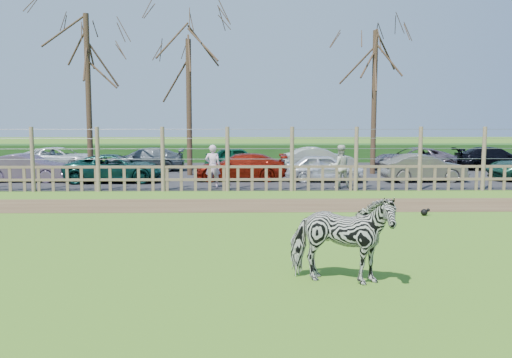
{
  "coord_description": "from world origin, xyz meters",
  "views": [
    {
      "loc": [
        0.69,
        -14.0,
        2.99
      ],
      "look_at": [
        1.0,
        2.5,
        1.1
      ],
      "focal_mm": 40.0,
      "sensor_mm": 36.0,
      "label": 1
    }
  ],
  "objects_px": {
    "car_1": "(27,168)",
    "car_2": "(116,168)",
    "crow": "(425,212)",
    "car_12": "(412,159)",
    "tree_right": "(375,67)",
    "car_9": "(145,159)",
    "visitor_b": "(340,166)",
    "car_13": "(494,158)",
    "car_4": "(325,168)",
    "car_11": "(319,159)",
    "car_10": "(238,158)",
    "car_3": "(240,167)",
    "tree_mid": "(189,74)",
    "visitor_a": "(213,166)",
    "tree_left": "(87,56)",
    "car_5": "(424,168)",
    "zebra": "(341,239)",
    "car_8": "(60,158)"
  },
  "relations": [
    {
      "from": "car_1",
      "to": "car_2",
      "type": "height_order",
      "value": "same"
    },
    {
      "from": "crow",
      "to": "car_12",
      "type": "height_order",
      "value": "car_12"
    },
    {
      "from": "tree_right",
      "to": "car_9",
      "type": "relative_size",
      "value": 1.78
    },
    {
      "from": "visitor_b",
      "to": "car_9",
      "type": "height_order",
      "value": "visitor_b"
    },
    {
      "from": "car_13",
      "to": "crow",
      "type": "bearing_deg",
      "value": 151.63
    },
    {
      "from": "car_4",
      "to": "car_12",
      "type": "bearing_deg",
      "value": -42.34
    },
    {
      "from": "crow",
      "to": "car_11",
      "type": "relative_size",
      "value": 0.07
    },
    {
      "from": "crow",
      "to": "car_10",
      "type": "relative_size",
      "value": 0.08
    },
    {
      "from": "car_9",
      "to": "car_11",
      "type": "height_order",
      "value": "same"
    },
    {
      "from": "crow",
      "to": "car_3",
      "type": "relative_size",
      "value": 0.06
    },
    {
      "from": "tree_mid",
      "to": "car_9",
      "type": "distance_m",
      "value": 5.39
    },
    {
      "from": "visitor_a",
      "to": "crow",
      "type": "distance_m",
      "value": 9.17
    },
    {
      "from": "car_12",
      "to": "visitor_b",
      "type": "bearing_deg",
      "value": -36.95
    },
    {
      "from": "car_9",
      "to": "car_13",
      "type": "xyz_separation_m",
      "value": [
        18.46,
        0.26,
        0.0
      ]
    },
    {
      "from": "tree_left",
      "to": "car_5",
      "type": "relative_size",
      "value": 2.16
    },
    {
      "from": "tree_left",
      "to": "visitor_b",
      "type": "xyz_separation_m",
      "value": [
        10.98,
        -3.89,
        -4.71
      ]
    },
    {
      "from": "crow",
      "to": "car_13",
      "type": "distance_m",
      "value": 15.58
    },
    {
      "from": "tree_right",
      "to": "car_13",
      "type": "relative_size",
      "value": 1.78
    },
    {
      "from": "crow",
      "to": "car_2",
      "type": "bearing_deg",
      "value": 142.95
    },
    {
      "from": "tree_left",
      "to": "car_11",
      "type": "height_order",
      "value": "tree_left"
    },
    {
      "from": "car_3",
      "to": "car_1",
      "type": "bearing_deg",
      "value": -89.01
    },
    {
      "from": "car_10",
      "to": "tree_mid",
      "type": "bearing_deg",
      "value": 132.24
    },
    {
      "from": "zebra",
      "to": "car_9",
      "type": "relative_size",
      "value": 0.46
    },
    {
      "from": "car_3",
      "to": "car_10",
      "type": "height_order",
      "value": "same"
    },
    {
      "from": "visitor_b",
      "to": "car_10",
      "type": "distance_m",
      "value": 8.62
    },
    {
      "from": "car_9",
      "to": "car_11",
      "type": "xyz_separation_m",
      "value": [
        9.11,
        0.23,
        0.0
      ]
    },
    {
      "from": "tree_left",
      "to": "visitor_a",
      "type": "relative_size",
      "value": 4.57
    },
    {
      "from": "car_5",
      "to": "car_13",
      "type": "distance_m",
      "value": 7.51
    },
    {
      "from": "car_5",
      "to": "visitor_b",
      "type": "bearing_deg",
      "value": 113.53
    },
    {
      "from": "car_1",
      "to": "car_13",
      "type": "height_order",
      "value": "same"
    },
    {
      "from": "tree_mid",
      "to": "car_1",
      "type": "bearing_deg",
      "value": -160.08
    },
    {
      "from": "car_2",
      "to": "car_13",
      "type": "bearing_deg",
      "value": -76.46
    },
    {
      "from": "zebra",
      "to": "car_10",
      "type": "bearing_deg",
      "value": 22.5
    },
    {
      "from": "tree_left",
      "to": "car_8",
      "type": "height_order",
      "value": "tree_left"
    },
    {
      "from": "zebra",
      "to": "car_8",
      "type": "height_order",
      "value": "zebra"
    },
    {
      "from": "crow",
      "to": "car_9",
      "type": "bearing_deg",
      "value": 128.73
    },
    {
      "from": "car_1",
      "to": "car_8",
      "type": "relative_size",
      "value": 0.84
    },
    {
      "from": "tree_mid",
      "to": "zebra",
      "type": "height_order",
      "value": "tree_mid"
    },
    {
      "from": "visitor_b",
      "to": "car_11",
      "type": "bearing_deg",
      "value": -97.92
    },
    {
      "from": "tree_left",
      "to": "car_10",
      "type": "xyz_separation_m",
      "value": [
        6.8,
        3.65,
        -4.98
      ]
    },
    {
      "from": "car_11",
      "to": "car_10",
      "type": "bearing_deg",
      "value": 80.22
    },
    {
      "from": "visitor_a",
      "to": "car_1",
      "type": "bearing_deg",
      "value": -5.4
    },
    {
      "from": "zebra",
      "to": "crow",
      "type": "height_order",
      "value": "zebra"
    },
    {
      "from": "car_11",
      "to": "tree_left",
      "type": "bearing_deg",
      "value": 100.85
    },
    {
      "from": "crow",
      "to": "car_8",
      "type": "height_order",
      "value": "car_8"
    },
    {
      "from": "car_5",
      "to": "car_12",
      "type": "bearing_deg",
      "value": -14.58
    },
    {
      "from": "car_2",
      "to": "car_9",
      "type": "height_order",
      "value": "same"
    },
    {
      "from": "crow",
      "to": "car_8",
      "type": "relative_size",
      "value": 0.06
    },
    {
      "from": "car_1",
      "to": "car_5",
      "type": "distance_m",
      "value": 17.38
    },
    {
      "from": "car_1",
      "to": "crow",
      "type": "bearing_deg",
      "value": -118.14
    }
  ]
}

